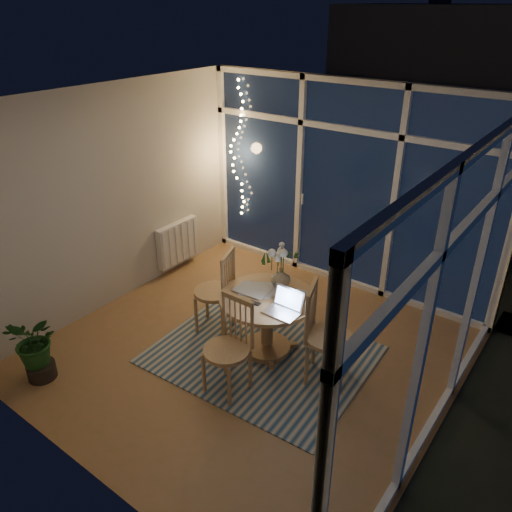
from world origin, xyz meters
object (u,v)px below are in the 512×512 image
Objects in this scene: chair_left at (214,290)px; dining_table at (267,324)px; chair_right at (329,335)px; chair_front at (226,349)px; flower_vase at (281,278)px; potted_plant at (36,346)px; laptop at (282,303)px.

dining_table is at bearing 71.33° from chair_left.
chair_right reaches higher than chair_front.
chair_left is (-0.73, -0.01, 0.16)m from dining_table.
chair_right is 0.82m from flower_vase.
dining_table is at bearing 47.51° from potted_plant.
laptop reaches higher than potted_plant.
dining_table is 0.99× the size of chair_left.
potted_plant is at bearing -45.56° from chair_left.
potted_plant is at bearing -148.51° from chair_front.
chair_front reaches higher than dining_table.
chair_left is 1.88m from potted_plant.
chair_right is (1.46, 0.00, 0.02)m from chair_left.
potted_plant is at bearing 107.75° from chair_right.
chair_left is 1.46m from chair_right.
chair_front reaches higher than laptop.
laptop is at bearing 90.57° from chair_right.
flower_vase is at bearing 126.37° from laptop.
chair_front is (0.78, -0.72, -0.01)m from chair_left.
flower_vase reaches higher than potted_plant.
chair_left is 1.01× the size of chair_front.
chair_left is 1.06m from chair_front.
chair_right is at bearing -19.18° from flower_vase.
potted_plant is at bearing -128.50° from flower_vase.
laptop is 2.43m from potted_plant.
chair_left is 4.78× the size of flower_vase.
chair_front is 1.02m from flower_vase.
flower_vase is 0.28× the size of potted_plant.
dining_table is 0.57m from laptop.
flower_vase is (-0.01, 0.25, 0.44)m from dining_table.
chair_right is at bearing 47.01° from chair_front.
chair_right reaches higher than flower_vase.
chair_front is at bearing 28.03° from chair_left.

